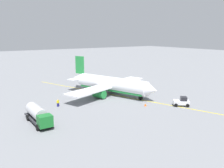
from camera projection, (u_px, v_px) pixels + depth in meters
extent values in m
plane|color=slate|center=(112.00, 95.00, 66.96)|extent=(400.00, 400.00, 0.00)
cylinder|color=white|center=(112.00, 84.00, 66.36)|extent=(21.72, 10.85, 3.93)
cube|color=#238C3D|center=(112.00, 88.00, 66.58)|extent=(20.36, 9.79, 1.10)
cone|color=white|center=(151.00, 90.00, 59.34)|extent=(4.08, 4.55, 3.77)
cone|color=white|center=(79.00, 78.00, 73.65)|extent=(5.07, 4.54, 3.34)
cube|color=#238C3D|center=(80.00, 65.00, 72.50)|extent=(3.14, 1.40, 5.20)
cube|color=white|center=(80.00, 78.00, 73.30)|extent=(5.04, 8.72, 0.24)
cube|color=white|center=(109.00, 85.00, 67.04)|extent=(14.25, 29.38, 0.36)
cylinder|color=#238C3D|center=(122.00, 87.00, 70.92)|extent=(3.71, 3.04, 2.10)
cylinder|color=#238C3D|center=(99.00, 94.00, 62.74)|extent=(3.71, 3.04, 2.10)
cylinder|color=#4C4C51|center=(141.00, 95.00, 61.46)|extent=(0.24, 0.24, 1.24)
cylinder|color=black|center=(141.00, 98.00, 61.58)|extent=(1.17, 0.74, 1.10)
cylinder|color=#4C4C51|center=(112.00, 88.00, 69.93)|extent=(0.24, 0.24, 1.24)
cylinder|color=black|center=(112.00, 90.00, 70.06)|extent=(1.17, 0.74, 1.10)
cylinder|color=#4C4C51|center=(100.00, 91.00, 65.85)|extent=(0.24, 0.24, 1.24)
cylinder|color=black|center=(100.00, 93.00, 65.97)|extent=(1.17, 0.74, 1.10)
cube|color=#2D2D33|center=(38.00, 119.00, 45.69)|extent=(9.25, 2.54, 0.30)
cube|color=#196B28|center=(45.00, 121.00, 42.06)|extent=(2.01, 2.41, 2.00)
cube|color=black|center=(47.00, 120.00, 41.25)|extent=(0.17, 2.00, 0.90)
cylinder|color=silver|center=(36.00, 112.00, 45.91)|extent=(6.45, 2.33, 2.30)
cylinder|color=black|center=(51.00, 125.00, 43.29)|extent=(1.10, 0.36, 1.10)
cylinder|color=black|center=(37.00, 128.00, 41.93)|extent=(1.10, 0.36, 1.10)
cylinder|color=black|center=(41.00, 115.00, 48.24)|extent=(1.10, 0.36, 1.10)
cylinder|color=black|center=(28.00, 118.00, 46.87)|extent=(1.10, 0.36, 1.10)
cube|color=silver|center=(181.00, 102.00, 56.37)|extent=(3.87, 4.03, 0.90)
cube|color=black|center=(184.00, 99.00, 56.13)|extent=(2.13, 2.11, 0.90)
cylinder|color=black|center=(176.00, 105.00, 55.65)|extent=(0.75, 0.80, 0.80)
cylinder|color=black|center=(175.00, 103.00, 57.59)|extent=(0.75, 0.80, 0.80)
cylinder|color=black|center=(188.00, 106.00, 55.34)|extent=(0.75, 0.80, 0.80)
cylinder|color=black|center=(186.00, 103.00, 57.28)|extent=(0.75, 0.80, 0.80)
cube|color=navy|center=(58.00, 105.00, 55.96)|extent=(0.50, 0.54, 0.85)
cube|color=yellow|center=(58.00, 102.00, 55.81)|extent=(0.58, 0.63, 0.60)
sphere|color=tan|center=(58.00, 100.00, 55.72)|extent=(0.24, 0.24, 0.24)
cone|color=#F2590F|center=(145.00, 105.00, 56.35)|extent=(0.58, 0.58, 0.64)
cube|color=yellow|center=(112.00, 95.00, 66.96)|extent=(58.16, 20.58, 0.01)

